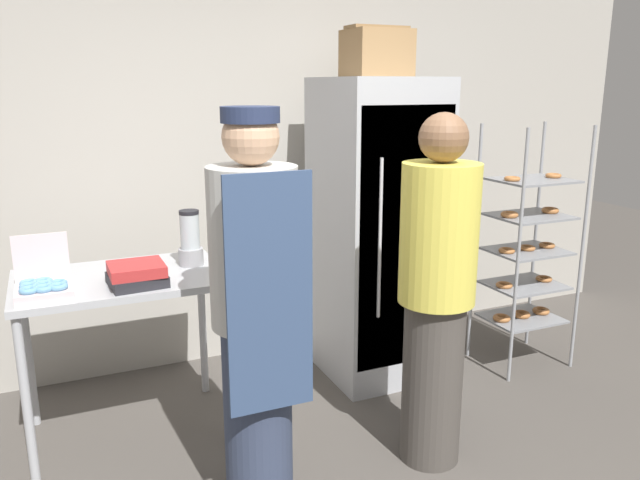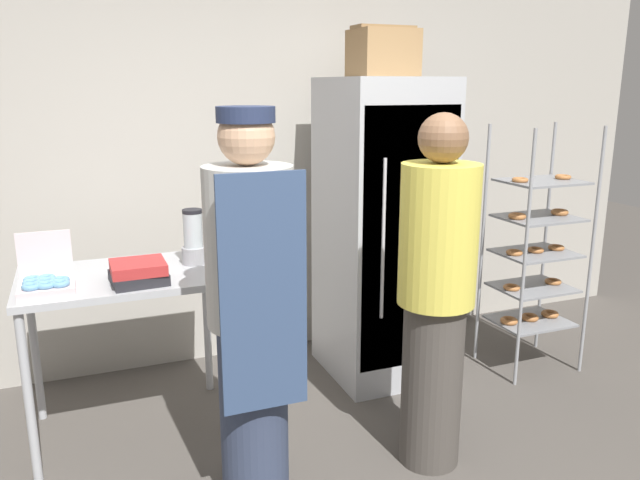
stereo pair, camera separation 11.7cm
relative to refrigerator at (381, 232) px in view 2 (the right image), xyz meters
The scene contains 10 objects.
back_wall 1.04m from the refrigerator, 134.65° to the left, with size 6.40×0.12×2.74m, color #ADA89E.
refrigerator is the anchor object (origin of this frame).
baking_rack 1.04m from the refrigerator, 17.19° to the right, with size 0.55×0.45×1.61m.
prep_counter 1.61m from the refrigerator, behind, with size 1.05×0.70×0.90m.
donut_box 1.98m from the refrigerator, 169.33° to the right, with size 0.25×0.24×0.28m.
blender_pitcher 1.22m from the refrigerator, behind, with size 0.13×0.13×0.30m.
binder_stack 1.57m from the refrigerator, 166.83° to the right, with size 0.28×0.27×0.11m.
cardboard_storage_box 1.10m from the refrigerator, 73.74° to the left, with size 0.37×0.32×0.30m.
person_baker 1.50m from the refrigerator, 138.61° to the right, with size 0.38×0.39×1.77m.
person_customer 1.05m from the refrigerator, 102.57° to the right, with size 0.37×0.37×1.74m.
Camera 2 is at (-1.11, -1.92, 1.86)m, focal length 35.00 mm.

